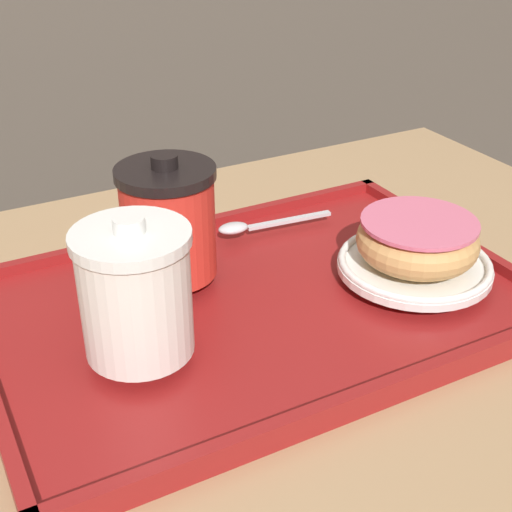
# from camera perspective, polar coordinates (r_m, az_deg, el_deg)

# --- Properties ---
(cafe_table) EXTENTS (1.09, 0.73, 0.74)m
(cafe_table) POSITION_cam_1_polar(r_m,az_deg,el_deg) (0.79, -2.22, -14.63)
(cafe_table) COLOR tan
(cafe_table) RESTS_ON ground_plane
(serving_tray) EXTENTS (0.53, 0.35, 0.02)m
(serving_tray) POSITION_cam_1_polar(r_m,az_deg,el_deg) (0.71, 0.00, -4.01)
(serving_tray) COLOR maroon
(serving_tray) RESTS_ON cafe_table
(coffee_cup_front) EXTENTS (0.10, 0.10, 0.13)m
(coffee_cup_front) POSITION_cam_1_polar(r_m,az_deg,el_deg) (0.60, -9.62, -2.84)
(coffee_cup_front) COLOR white
(coffee_cup_front) RESTS_ON serving_tray
(coffee_cup_rear) EXTENTS (0.10, 0.10, 0.13)m
(coffee_cup_rear) POSITION_cam_1_polar(r_m,az_deg,el_deg) (0.71, -7.03, 2.82)
(coffee_cup_rear) COLOR red
(coffee_cup_rear) RESTS_ON serving_tray
(plate_with_chocolate_donut) EXTENTS (0.16, 0.16, 0.01)m
(plate_with_chocolate_donut) POSITION_cam_1_polar(r_m,az_deg,el_deg) (0.75, 12.56, -0.65)
(plate_with_chocolate_donut) COLOR white
(plate_with_chocolate_donut) RESTS_ON serving_tray
(donut_chocolate_glazed) EXTENTS (0.12, 0.12, 0.04)m
(donut_chocolate_glazed) POSITION_cam_1_polar(r_m,az_deg,el_deg) (0.74, 12.80, 1.30)
(donut_chocolate_glazed) COLOR tan
(donut_chocolate_glazed) RESTS_ON plate_with_chocolate_donut
(spoon) EXTENTS (0.14, 0.03, 0.01)m
(spoon) POSITION_cam_1_polar(r_m,az_deg,el_deg) (0.81, -0.53, 2.43)
(spoon) COLOR silver
(spoon) RESTS_ON serving_tray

